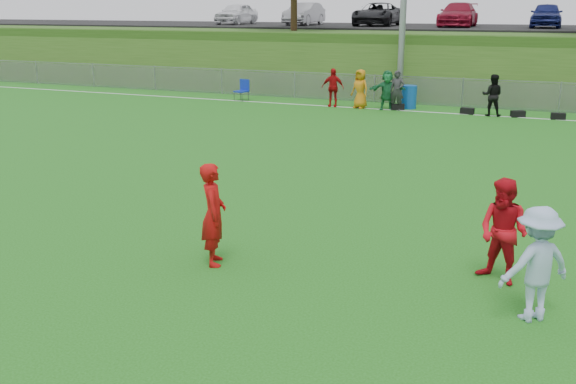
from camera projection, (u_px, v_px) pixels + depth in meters
The scene contains 13 objects.
ground at pixel (306, 275), 10.78m from camera, with size 120.00×120.00×0.00m, color #1E5812.
sideline_far at pixel (455, 114), 26.82m from camera, with size 60.00×0.10×0.01m, color white.
fence at pixel (462, 92), 28.42m from camera, with size 58.00×0.06×1.30m.
berm at pixel (488, 56), 37.98m from camera, with size 120.00×18.00×3.00m, color #294E16.
parking_lot at pixel (493, 28), 39.33m from camera, with size 120.00×12.00×0.10m, color black.
car_row at pixel (472, 15), 38.64m from camera, with size 32.04×5.18×1.44m.
spectator_row at pixel (395, 91), 27.50m from camera, with size 7.77×1.02×1.69m.
gear_bags at pixel (483, 112), 26.47m from camera, with size 7.03×0.48×0.26m.
player_red_left at pixel (213, 214), 11.03m from camera, with size 0.66×0.43×1.81m, color #B00C0C.
player_red_center at pixel (503, 232), 10.28m from camera, with size 0.85×0.66×1.74m, color red.
player_blue at pixel (536, 264), 9.05m from camera, with size 1.10×0.63×1.70m, color #A0B9DE.
recycling_bin at pixel (409, 97), 28.10m from camera, with size 0.67×0.67×1.00m, color #0E49A1.
camp_chair at pixel (242, 94), 30.46m from camera, with size 0.67×0.68×0.99m.
Camera 1 is at (3.42, -9.36, 4.36)m, focal length 40.00 mm.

